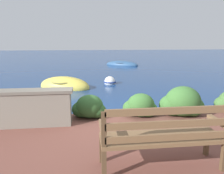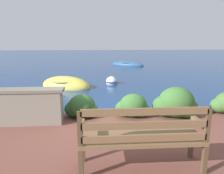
{
  "view_description": "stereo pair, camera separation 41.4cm",
  "coord_description": "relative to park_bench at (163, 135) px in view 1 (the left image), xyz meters",
  "views": [
    {
      "loc": [
        -0.66,
        -5.07,
        1.95
      ],
      "look_at": [
        0.34,
        3.22,
        0.16
      ],
      "focal_mm": 35.0,
      "sensor_mm": 36.0,
      "label": 1
    },
    {
      "loc": [
        -0.25,
        -5.11,
        1.95
      ],
      "look_at": [
        0.34,
        3.22,
        0.16
      ],
      "focal_mm": 35.0,
      "sensor_mm": 36.0,
      "label": 2
    }
  ],
  "objects": [
    {
      "name": "rowboat_nearest",
      "position": [
        -1.9,
        6.47,
        -0.63
      ],
      "size": [
        2.45,
        1.9,
        0.84
      ],
      "rotation": [
        0.0,
        0.0,
        5.86
      ],
      "color": "#DBC64C",
      "rests_on": "ground_plane"
    },
    {
      "name": "hedge_clump_left",
      "position": [
        -2.13,
        2.1,
        -0.19
      ],
      "size": [
        1.01,
        0.73,
        0.69
      ],
      "color": "#2D5628",
      "rests_on": "patio_terrace"
    },
    {
      "name": "mooring_buoy",
      "position": [
        0.07,
        7.13,
        -0.62
      ],
      "size": [
        0.56,
        0.56,
        0.51
      ],
      "color": "white",
      "rests_on": "ground_plane"
    },
    {
      "name": "ground_plane",
      "position": [
        -0.34,
        2.45,
        -0.71
      ],
      "size": [
        80.0,
        80.0,
        0.0
      ],
      "color": "navy"
    },
    {
      "name": "park_bench",
      "position": [
        0.0,
        0.0,
        0.0
      ],
      "size": [
        1.68,
        0.48,
        0.93
      ],
      "rotation": [
        0.0,
        0.0,
        -0.03
      ],
      "color": "brown",
      "rests_on": "patio_terrace"
    },
    {
      "name": "hedge_clump_centre",
      "position": [
        -0.95,
        2.16,
        -0.26
      ],
      "size": [
        0.78,
        0.56,
        0.53
      ],
      "color": "#2D5628",
      "rests_on": "patio_terrace"
    },
    {
      "name": "hedge_clump_far_right",
      "position": [
        1.2,
        2.03,
        -0.18
      ],
      "size": [
        1.03,
        0.74,
        0.7
      ],
      "color": "#38662D",
      "rests_on": "patio_terrace"
    },
    {
      "name": "rowboat_mid",
      "position": [
        1.84,
        14.45,
        -0.65
      ],
      "size": [
        2.8,
        2.37,
        0.64
      ],
      "rotation": [
        0.0,
        0.0,
        5.68
      ],
      "color": "#2D517A",
      "rests_on": "ground_plane"
    },
    {
      "name": "stone_wall",
      "position": [
        -2.35,
        1.83,
        -0.1
      ],
      "size": [
        2.14,
        0.39,
        0.75
      ],
      "color": "gray",
      "rests_on": "patio_terrace"
    },
    {
      "name": "hedge_clump_right",
      "position": [
        0.23,
        2.1,
        -0.25
      ],
      "size": [
        0.8,
        0.57,
        0.54
      ],
      "color": "#38662D",
      "rests_on": "patio_terrace"
    }
  ]
}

